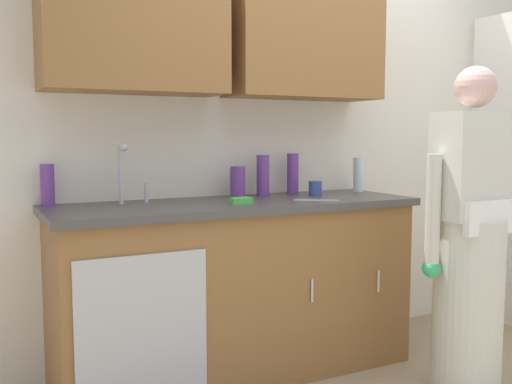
# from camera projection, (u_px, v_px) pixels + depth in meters

# --- Properties ---
(kitchen_wall_with_uppers) EXTENTS (4.80, 0.44, 2.70)m
(kitchen_wall_with_uppers) POSITION_uv_depth(u_px,v_px,m) (277.00, 104.00, 3.46)
(kitchen_wall_with_uppers) COLOR silver
(kitchen_wall_with_uppers) RESTS_ON ground
(counter_cabinet) EXTENTS (1.90, 0.62, 0.90)m
(counter_cabinet) POSITION_uv_depth(u_px,v_px,m) (236.00, 292.00, 3.11)
(counter_cabinet) COLOR brown
(counter_cabinet) RESTS_ON ground
(countertop) EXTENTS (1.96, 0.66, 0.04)m
(countertop) POSITION_uv_depth(u_px,v_px,m) (236.00, 205.00, 3.07)
(countertop) COLOR #474442
(countertop) RESTS_ON counter_cabinet
(sink) EXTENTS (0.50, 0.36, 0.35)m
(sink) POSITION_uv_depth(u_px,v_px,m) (137.00, 210.00, 2.83)
(sink) COLOR #B7BABF
(sink) RESTS_ON counter_cabinet
(person_at_sink) EXTENTS (0.55, 0.34, 1.62)m
(person_at_sink) POSITION_uv_depth(u_px,v_px,m) (470.00, 256.00, 2.87)
(person_at_sink) COLOR white
(person_at_sink) RESTS_ON ground
(bottle_soap) EXTENTS (0.06, 0.06, 0.21)m
(bottle_soap) POSITION_uv_depth(u_px,v_px,m) (358.00, 175.00, 3.59)
(bottle_soap) COLOR silver
(bottle_soap) RESTS_ON countertop
(bottle_dish_liquid) EXTENTS (0.08, 0.08, 0.17)m
(bottle_dish_liquid) POSITION_uv_depth(u_px,v_px,m) (238.00, 182.00, 3.25)
(bottle_dish_liquid) COLOR #66388C
(bottle_dish_liquid) RESTS_ON countertop
(bottle_water_short) EXTENTS (0.07, 0.07, 0.21)m
(bottle_water_short) POSITION_uv_depth(u_px,v_px,m) (47.00, 185.00, 2.84)
(bottle_water_short) COLOR #66388C
(bottle_water_short) RESTS_ON countertop
(bottle_cleaner_spray) EXTENTS (0.07, 0.07, 0.24)m
(bottle_cleaner_spray) POSITION_uv_depth(u_px,v_px,m) (293.00, 174.00, 3.45)
(bottle_cleaner_spray) COLOR #66388C
(bottle_cleaner_spray) RESTS_ON countertop
(bottle_water_tall) EXTENTS (0.07, 0.07, 0.24)m
(bottle_water_tall) POSITION_uv_depth(u_px,v_px,m) (263.00, 176.00, 3.32)
(bottle_water_tall) COLOR #66388C
(bottle_water_tall) RESTS_ON countertop
(cup_by_sink) EXTENTS (0.08, 0.08, 0.08)m
(cup_by_sink) POSITION_uv_depth(u_px,v_px,m) (315.00, 188.00, 3.34)
(cup_by_sink) COLOR #33478C
(cup_by_sink) RESTS_ON countertop
(knife_on_counter) EXTENTS (0.21, 0.16, 0.01)m
(knife_on_counter) POSITION_uv_depth(u_px,v_px,m) (316.00, 200.00, 3.10)
(knife_on_counter) COLOR silver
(knife_on_counter) RESTS_ON countertop
(sponge) EXTENTS (0.11, 0.07, 0.03)m
(sponge) POSITION_uv_depth(u_px,v_px,m) (241.00, 201.00, 2.96)
(sponge) COLOR #4CBF4C
(sponge) RESTS_ON countertop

